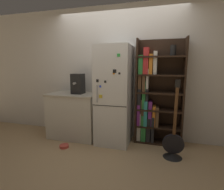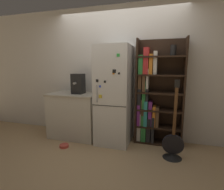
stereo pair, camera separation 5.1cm
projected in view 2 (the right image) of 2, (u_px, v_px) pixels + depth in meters
name	position (u px, v px, depth m)	size (l,w,h in m)	color
ground_plane	(112.00, 144.00, 3.28)	(16.00, 16.00, 0.00)	tan
wall_back	(119.00, 73.00, 3.51)	(8.00, 0.05, 2.60)	silver
refrigerator	(114.00, 95.00, 3.24)	(0.61, 0.67, 1.80)	white
bookshelf	(153.00, 98.00, 3.24)	(0.85, 0.31, 1.92)	black
kitchen_counter	(75.00, 115.00, 3.58)	(0.99, 0.63, 0.90)	beige
espresso_machine	(78.00, 84.00, 3.46)	(0.22, 0.28, 0.39)	black
guitar	(173.00, 147.00, 2.74)	(0.33, 0.30, 1.25)	black
pet_bowl	(64.00, 146.00, 3.14)	(0.17, 0.17, 0.05)	#D84C3F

